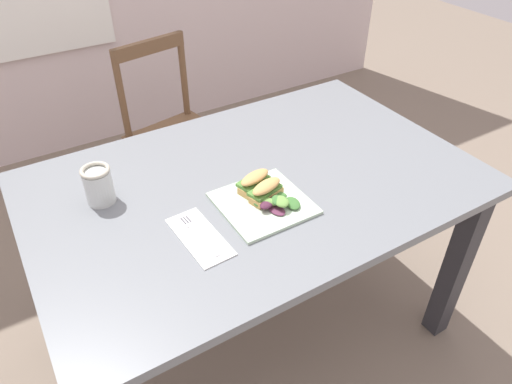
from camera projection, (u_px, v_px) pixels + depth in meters
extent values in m
plane|color=#7A6B5B|center=(261.00, 323.00, 1.93)|extent=(8.47, 8.47, 0.00)
cube|color=slate|center=(255.00, 183.00, 1.48)|extent=(1.38, 0.90, 0.03)
cube|color=#2D2D33|center=(456.00, 266.00, 1.71)|extent=(0.07, 0.07, 0.71)
cube|color=#2D2D33|center=(55.00, 264.00, 1.71)|extent=(0.07, 0.07, 0.71)
cube|color=#2D2D33|center=(326.00, 164.00, 2.22)|extent=(0.07, 0.07, 0.71)
cylinder|color=brown|center=(176.00, 209.00, 2.18)|extent=(0.03, 0.03, 0.43)
cylinder|color=brown|center=(233.00, 180.00, 2.36)|extent=(0.03, 0.03, 0.43)
cylinder|color=brown|center=(138.00, 177.00, 2.38)|extent=(0.03, 0.03, 0.43)
cylinder|color=brown|center=(192.00, 152.00, 2.56)|extent=(0.03, 0.03, 0.43)
cube|color=brown|center=(181.00, 140.00, 2.23)|extent=(0.47, 0.47, 0.02)
cylinder|color=brown|center=(121.00, 96.00, 2.11)|extent=(0.03, 0.03, 0.42)
cylinder|color=brown|center=(183.00, 74.00, 2.30)|extent=(0.03, 0.03, 0.42)
cube|color=brown|center=(148.00, 47.00, 2.10)|extent=(0.36, 0.10, 0.06)
cube|color=beige|center=(263.00, 203.00, 1.37)|extent=(0.25, 0.25, 0.01)
cube|color=tan|center=(266.00, 195.00, 1.37)|extent=(0.11, 0.07, 0.02)
cube|color=#518438|center=(265.00, 190.00, 1.37)|extent=(0.11, 0.08, 0.01)
ellipsoid|color=tan|center=(266.00, 186.00, 1.35)|extent=(0.11, 0.07, 0.02)
cube|color=tan|center=(255.00, 186.00, 1.41)|extent=(0.11, 0.07, 0.02)
cube|color=#518438|center=(253.00, 181.00, 1.40)|extent=(0.11, 0.08, 0.01)
ellipsoid|color=tan|center=(255.00, 177.00, 1.39)|extent=(0.11, 0.07, 0.02)
ellipsoid|color=#602D47|center=(277.00, 210.00, 1.33)|extent=(0.05, 0.07, 0.01)
ellipsoid|color=#3D7033|center=(273.00, 194.00, 1.39)|extent=(0.07, 0.05, 0.01)
ellipsoid|color=#6B9E47|center=(281.00, 201.00, 1.33)|extent=(0.05, 0.06, 0.02)
ellipsoid|color=#6B9E47|center=(269.00, 202.00, 1.34)|extent=(0.06, 0.06, 0.02)
ellipsoid|color=#602D47|center=(278.00, 199.00, 1.35)|extent=(0.05, 0.03, 0.01)
ellipsoid|color=#4C2338|center=(268.00, 203.00, 1.33)|extent=(0.07, 0.05, 0.02)
ellipsoid|color=#3D7033|center=(293.00, 203.00, 1.35)|extent=(0.05, 0.07, 0.01)
ellipsoid|color=#3D7033|center=(276.00, 200.00, 1.34)|extent=(0.05, 0.05, 0.01)
ellipsoid|color=#3D7033|center=(259.00, 202.00, 1.35)|extent=(0.05, 0.05, 0.02)
ellipsoid|color=#3D7033|center=(277.00, 194.00, 1.38)|extent=(0.06, 0.07, 0.01)
cube|color=white|center=(200.00, 237.00, 1.26)|extent=(0.11, 0.23, 0.00)
cube|color=silver|center=(204.00, 241.00, 1.25)|extent=(0.02, 0.14, 0.00)
cube|color=silver|center=(187.00, 222.00, 1.31)|extent=(0.03, 0.05, 0.00)
cube|color=#38383D|center=(188.00, 219.00, 1.31)|extent=(0.00, 0.03, 0.00)
cube|color=#38383D|center=(186.00, 220.00, 1.31)|extent=(0.00, 0.03, 0.00)
cube|color=#38383D|center=(183.00, 221.00, 1.30)|extent=(0.00, 0.03, 0.00)
cylinder|color=#995623|center=(100.00, 190.00, 1.36)|extent=(0.07, 0.07, 0.08)
cylinder|color=silver|center=(99.00, 187.00, 1.36)|extent=(0.08, 0.08, 0.10)
torus|color=#B7B29E|center=(95.00, 170.00, 1.32)|extent=(0.08, 0.08, 0.01)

